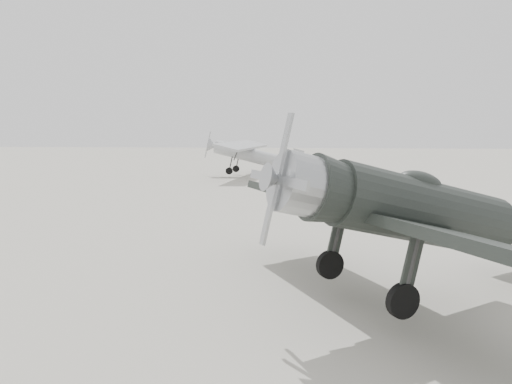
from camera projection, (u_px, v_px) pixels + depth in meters
The scene contains 3 objects.
ground at pixel (254, 267), 13.04m from camera, with size 160.00×160.00×0.00m, color #9E9A8C.
lowwing_monoplane at pixel (434, 215), 10.02m from camera, with size 8.48×10.44×3.52m.
highwing_monoplane at pixel (250, 152), 37.41m from camera, with size 7.40×10.40×2.94m.
Camera 1 is at (1.32, -12.61, 3.59)m, focal length 35.00 mm.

